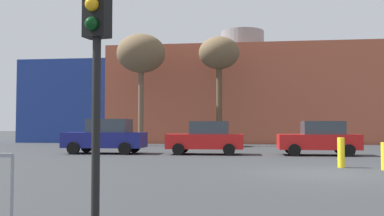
% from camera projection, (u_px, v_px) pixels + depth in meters
% --- Properties ---
extents(ground_plane, '(200.00, 200.00, 0.00)m').
position_uv_depth(ground_plane, '(322.00, 173.00, 12.74)').
color(ground_plane, '#2D3033').
extents(building_backdrop, '(39.47, 10.36, 10.27)m').
position_uv_depth(building_backdrop, '(243.00, 99.00, 38.64)').
color(building_backdrop, '#B2563D').
rests_on(building_backdrop, ground_plane).
extents(parked_car_0, '(4.20, 2.06, 1.82)m').
position_uv_depth(parked_car_0, '(106.00, 136.00, 21.95)').
color(parked_car_0, navy).
rests_on(parked_car_0, ground_plane).
extents(parked_car_1, '(3.90, 1.92, 1.69)m').
position_uv_depth(parked_car_1, '(206.00, 138.00, 21.32)').
color(parked_car_1, red).
rests_on(parked_car_1, ground_plane).
extents(parked_car_2, '(3.91, 1.92, 1.69)m').
position_uv_depth(parked_car_2, '(319.00, 138.00, 20.65)').
color(parked_car_2, red).
rests_on(parked_car_2, ground_plane).
extents(traffic_light_near_left, '(0.40, 0.39, 3.63)m').
position_uv_depth(traffic_light_near_left, '(96.00, 41.00, 5.95)').
color(traffic_light_near_left, black).
rests_on(traffic_light_near_left, ground_plane).
extents(bare_tree_1, '(3.00, 3.00, 8.05)m').
position_uv_depth(bare_tree_1, '(219.00, 55.00, 30.56)').
color(bare_tree_1, brown).
rests_on(bare_tree_1, ground_plane).
extents(bare_tree_2, '(3.60, 3.60, 8.28)m').
position_uv_depth(bare_tree_2, '(141.00, 55.00, 30.78)').
color(bare_tree_2, brown).
rests_on(bare_tree_2, ground_plane).
extents(bollard_yellow_0, '(0.24, 0.24, 1.05)m').
position_uv_depth(bollard_yellow_0, '(341.00, 152.00, 14.56)').
color(bollard_yellow_0, yellow).
rests_on(bollard_yellow_0, ground_plane).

